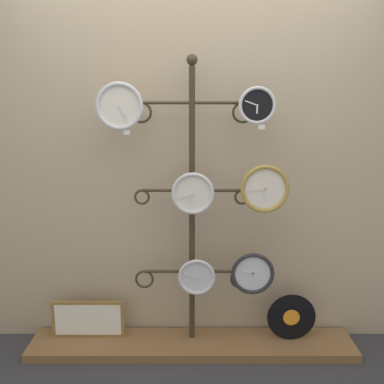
# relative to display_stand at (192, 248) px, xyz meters

# --- Properties ---
(ground_plane) EXTENTS (12.00, 12.00, 0.00)m
(ground_plane) POSITION_rel_display_stand_xyz_m (0.00, -0.41, -0.71)
(ground_plane) COLOR #333338
(shop_wall) EXTENTS (4.40, 0.04, 2.80)m
(shop_wall) POSITION_rel_display_stand_xyz_m (0.00, 0.16, 0.69)
(shop_wall) COLOR tan
(shop_wall) RESTS_ON ground_plane
(low_shelf) EXTENTS (2.20, 0.36, 0.06)m
(low_shelf) POSITION_rel_display_stand_xyz_m (0.00, -0.06, -0.68)
(low_shelf) COLOR brown
(low_shelf) RESTS_ON ground_plane
(display_stand) EXTENTS (0.77, 0.37, 1.95)m
(display_stand) POSITION_rel_display_stand_xyz_m (0.00, 0.00, 0.00)
(display_stand) COLOR #382D1E
(display_stand) RESTS_ON ground_plane
(clock_top_left) EXTENTS (0.29, 0.04, 0.29)m
(clock_top_left) POSITION_rel_display_stand_xyz_m (-0.44, -0.09, 0.93)
(clock_top_left) COLOR silver
(clock_top_right) EXTENTS (0.23, 0.04, 0.23)m
(clock_top_right) POSITION_rel_display_stand_xyz_m (0.39, -0.11, 0.94)
(clock_top_right) COLOR black
(clock_middle_center) EXTENTS (0.27, 0.04, 0.27)m
(clock_middle_center) POSITION_rel_display_stand_xyz_m (0.01, -0.10, 0.39)
(clock_middle_center) COLOR silver
(clock_middle_right) EXTENTS (0.31, 0.04, 0.31)m
(clock_middle_right) POSITION_rel_display_stand_xyz_m (0.45, -0.11, 0.42)
(clock_middle_right) COLOR silver
(clock_bottom_center) EXTENTS (0.25, 0.04, 0.25)m
(clock_bottom_center) POSITION_rel_display_stand_xyz_m (0.03, -0.08, -0.17)
(clock_bottom_center) COLOR silver
(clock_bottom_right) EXTENTS (0.28, 0.04, 0.28)m
(clock_bottom_right) POSITION_rel_display_stand_xyz_m (0.40, -0.08, -0.15)
(clock_bottom_right) COLOR silver
(vinyl_record) EXTENTS (0.33, 0.01, 0.33)m
(vinyl_record) POSITION_rel_display_stand_xyz_m (0.68, -0.04, -0.48)
(vinyl_record) COLOR black
(vinyl_record) RESTS_ON low_shelf
(picture_frame) EXTENTS (0.50, 0.02, 0.26)m
(picture_frame) POSITION_rel_display_stand_xyz_m (-0.72, -0.01, -0.51)
(picture_frame) COLOR olive
(picture_frame) RESTS_ON low_shelf
(price_tag_upper) EXTENTS (0.04, 0.00, 0.03)m
(price_tag_upper) POSITION_rel_display_stand_xyz_m (-0.40, -0.09, 0.77)
(price_tag_upper) COLOR white
(price_tag_mid) EXTENTS (0.04, 0.00, 0.03)m
(price_tag_mid) POSITION_rel_display_stand_xyz_m (0.42, -0.11, 0.81)
(price_tag_mid) COLOR white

